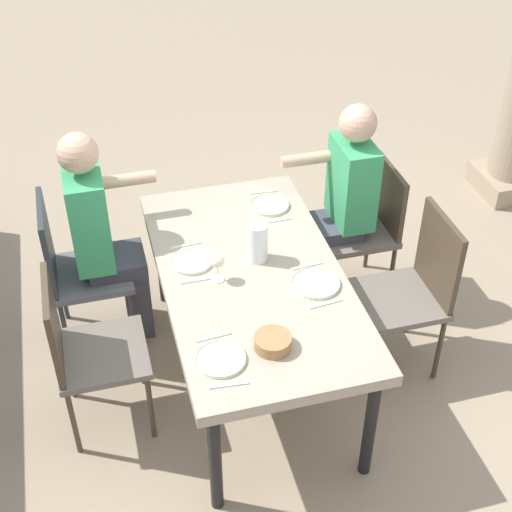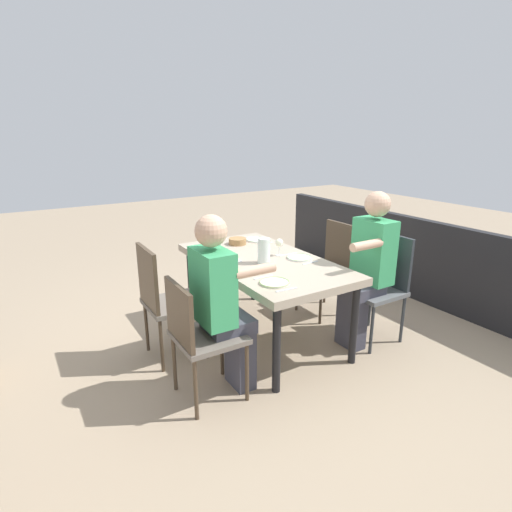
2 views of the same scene
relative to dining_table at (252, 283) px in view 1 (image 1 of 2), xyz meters
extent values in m
plane|color=gray|center=(0.00, 0.00, -0.67)|extent=(16.00, 16.00, 0.00)
cube|color=tan|center=(0.00, 0.00, 0.03)|extent=(1.69, 0.90, 0.06)
cylinder|color=black|center=(-0.77, 0.37, -0.34)|extent=(0.06, 0.06, 0.68)
cylinder|color=black|center=(0.77, 0.37, -0.34)|extent=(0.06, 0.06, 0.68)
cylinder|color=black|center=(-0.77, -0.37, -0.34)|extent=(0.06, 0.06, 0.68)
cylinder|color=black|center=(0.77, -0.37, -0.34)|extent=(0.06, 0.06, 0.68)
cube|color=#6A6158|center=(-0.56, 0.79, -0.21)|extent=(0.44, 0.44, 0.04)
cube|color=#473828|center=(-0.56, 0.99, 0.00)|extent=(0.42, 0.03, 0.42)
cylinder|color=#473828|center=(-0.75, 0.60, -0.45)|extent=(0.03, 0.03, 0.44)
cylinder|color=#473828|center=(-0.37, 0.60, -0.45)|extent=(0.03, 0.03, 0.44)
cylinder|color=#473828|center=(-0.75, 0.98, -0.45)|extent=(0.03, 0.03, 0.44)
cylinder|color=#473828|center=(-0.37, 0.98, -0.45)|extent=(0.03, 0.03, 0.44)
cube|color=#5B5E61|center=(-0.56, -0.79, -0.22)|extent=(0.44, 0.44, 0.04)
cube|color=#2D3338|center=(-0.56, -0.99, 0.03)|extent=(0.42, 0.03, 0.49)
cylinder|color=#2D3338|center=(-0.37, -0.60, -0.45)|extent=(0.03, 0.03, 0.44)
cylinder|color=#2D3338|center=(-0.75, -0.60, -0.45)|extent=(0.03, 0.03, 0.44)
cylinder|color=#2D3338|center=(-0.37, -0.98, -0.45)|extent=(0.03, 0.03, 0.44)
cylinder|color=#2D3338|center=(-0.75, -0.98, -0.45)|extent=(0.03, 0.03, 0.44)
cube|color=#6A6158|center=(0.10, 0.79, -0.21)|extent=(0.44, 0.44, 0.04)
cube|color=#473828|center=(0.10, 0.99, 0.04)|extent=(0.42, 0.03, 0.50)
cylinder|color=#473828|center=(-0.09, 0.60, -0.45)|extent=(0.03, 0.03, 0.44)
cylinder|color=#473828|center=(0.29, 0.60, -0.45)|extent=(0.03, 0.03, 0.44)
cylinder|color=#473828|center=(-0.09, 0.98, -0.45)|extent=(0.03, 0.03, 0.44)
cylinder|color=#473828|center=(0.29, 0.98, -0.45)|extent=(0.03, 0.03, 0.44)
cube|color=#6A6158|center=(0.10, -0.79, -0.21)|extent=(0.44, 0.44, 0.04)
cube|color=#473828|center=(0.10, -0.99, 0.02)|extent=(0.42, 0.03, 0.46)
cylinder|color=#473828|center=(0.29, -0.60, -0.45)|extent=(0.03, 0.03, 0.44)
cylinder|color=#473828|center=(-0.09, -0.60, -0.45)|extent=(0.03, 0.03, 0.44)
cylinder|color=#473828|center=(0.29, -0.98, -0.45)|extent=(0.03, 0.03, 0.44)
cylinder|color=#473828|center=(-0.09, -0.98, -0.45)|extent=(0.03, 0.03, 0.44)
cube|color=#3F3F4C|center=(-0.56, 0.55, -0.44)|extent=(0.24, 0.14, 0.46)
cube|color=#3F3F4C|center=(-0.56, 0.64, -0.16)|extent=(0.28, 0.32, 0.10)
cube|color=#389E60|center=(-0.56, 0.75, 0.14)|extent=(0.34, 0.20, 0.51)
sphere|color=tan|center=(-0.56, 0.75, 0.52)|extent=(0.21, 0.21, 0.21)
cylinder|color=tan|center=(-0.70, 0.51, 0.25)|extent=(0.07, 0.30, 0.07)
cube|color=#3F3F4C|center=(-0.56, -0.55, -0.44)|extent=(0.24, 0.14, 0.46)
cube|color=#3F3F4C|center=(-0.56, -0.64, -0.16)|extent=(0.28, 0.32, 0.10)
cube|color=#389E60|center=(-0.56, -0.75, 0.16)|extent=(0.34, 0.20, 0.55)
sphere|color=tan|center=(-0.56, -0.75, 0.56)|extent=(0.21, 0.21, 0.21)
cylinder|color=tan|center=(-0.70, -0.51, 0.28)|extent=(0.07, 0.30, 0.07)
cube|color=tan|center=(-1.36, 2.40, -0.59)|extent=(0.47, 0.47, 0.16)
cylinder|color=silver|center=(-0.55, 0.25, 0.07)|extent=(0.22, 0.22, 0.01)
torus|color=#A0BE77|center=(-0.55, 0.25, 0.08)|extent=(0.22, 0.22, 0.01)
cube|color=silver|center=(-0.70, 0.25, 0.07)|extent=(0.03, 0.17, 0.01)
cube|color=silver|center=(-0.40, 0.25, 0.07)|extent=(0.02, 0.17, 0.01)
cylinder|color=white|center=(-0.16, -0.28, 0.07)|extent=(0.22, 0.22, 0.01)
torus|color=#A9CD91|center=(-0.16, -0.28, 0.08)|extent=(0.22, 0.22, 0.01)
cylinder|color=white|center=(0.01, -0.18, 0.07)|extent=(0.06, 0.06, 0.00)
cylinder|color=white|center=(0.01, -0.18, 0.11)|extent=(0.01, 0.01, 0.08)
sphere|color=#F2EFCC|center=(0.01, -0.18, 0.18)|extent=(0.07, 0.07, 0.07)
cube|color=silver|center=(-0.31, -0.28, 0.07)|extent=(0.03, 0.17, 0.01)
cube|color=silver|center=(-0.01, -0.28, 0.07)|extent=(0.02, 0.17, 0.01)
cylinder|color=white|center=(0.17, 0.28, 0.07)|extent=(0.24, 0.24, 0.01)
torus|color=#A4C786|center=(0.17, 0.28, 0.08)|extent=(0.24, 0.24, 0.01)
cube|color=silver|center=(0.02, 0.28, 0.07)|extent=(0.03, 0.17, 0.01)
cube|color=silver|center=(0.32, 0.28, 0.07)|extent=(0.03, 0.17, 0.01)
cylinder|color=white|center=(0.55, -0.29, 0.07)|extent=(0.23, 0.23, 0.01)
torus|color=#A9CD91|center=(0.55, -0.29, 0.08)|extent=(0.23, 0.23, 0.01)
cube|color=silver|center=(0.40, -0.29, 0.07)|extent=(0.03, 0.17, 0.01)
cube|color=silver|center=(0.70, -0.29, 0.07)|extent=(0.03, 0.17, 0.01)
cylinder|color=white|center=(-0.10, 0.06, 0.17)|extent=(0.10, 0.10, 0.21)
cylinder|color=#EFEAC6|center=(-0.10, 0.06, 0.14)|extent=(0.10, 0.10, 0.14)
cylinder|color=#9E7547|center=(0.53, -0.04, 0.10)|extent=(0.17, 0.17, 0.06)
camera|label=1|loc=(2.76, -0.72, 2.39)|focal=51.12mm
camera|label=2|loc=(-2.87, 1.83, 1.13)|focal=28.80mm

